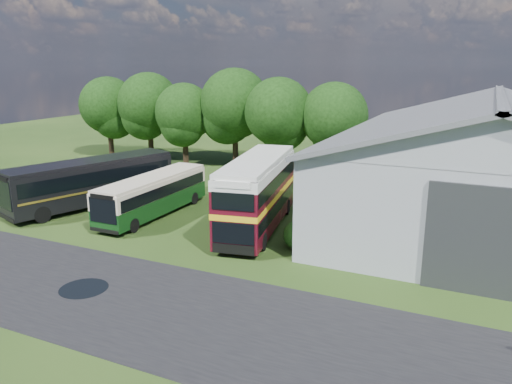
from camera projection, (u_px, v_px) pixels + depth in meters
The scene contains 16 objects.
ground at pixel (151, 270), 24.81m from camera, with size 120.00×120.00×0.00m, color #1D3611.
asphalt_road at pixel (166, 309), 20.95m from camera, with size 60.00×8.00×0.02m, color black.
puddle at pixel (84, 289), 22.79m from camera, with size 2.20×2.20×0.01m, color black.
storage_shed at pixel (493, 158), 31.67m from camera, with size 18.80×24.80×8.15m.
tree_far_left at pixel (108, 105), 53.87m from camera, with size 6.12×6.12×8.64m.
tree_left_a at pixel (149, 104), 52.19m from camera, with size 6.46×6.46×9.12m.
tree_left_b at pixel (184, 112), 49.43m from camera, with size 5.78×5.78×8.16m.
tree_mid at pixel (235, 104), 48.29m from camera, with size 6.80×6.80×9.60m.
tree_right_a at pixel (279, 112), 45.50m from camera, with size 6.26×6.26×8.83m.
tree_right_b at pixel (334, 116), 44.22m from camera, with size 5.98×5.98×8.45m.
shrub_front at pixel (298, 248), 27.79m from camera, with size 1.70×1.70×1.70m, color #194714.
shrub_mid at pixel (310, 237), 29.54m from camera, with size 1.60×1.60×1.60m, color #194714.
shrub_back at pixel (320, 227), 31.30m from camera, with size 1.80×1.80×1.80m, color #194714.
bus_green_single at pixel (153, 195), 33.48m from camera, with size 2.29×9.82×2.71m.
bus_maroon_double at pixel (258, 194), 30.49m from camera, with size 4.52×10.71×4.47m.
bus_dark_single at pixel (92, 182), 35.63m from camera, with size 6.48×12.44×3.36m.
Camera 1 is at (14.49, -18.67, 10.01)m, focal length 35.00 mm.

